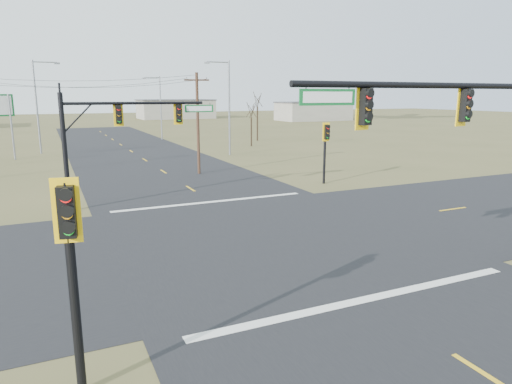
# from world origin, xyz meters

# --- Properties ---
(ground) EXTENTS (320.00, 320.00, 0.00)m
(ground) POSITION_xyz_m (0.00, 0.00, 0.00)
(ground) COLOR brown
(ground) RESTS_ON ground
(road_ew) EXTENTS (160.00, 14.00, 0.02)m
(road_ew) POSITION_xyz_m (0.00, 0.00, 0.01)
(road_ew) COLOR black
(road_ew) RESTS_ON ground
(road_ns) EXTENTS (14.00, 160.00, 0.02)m
(road_ns) POSITION_xyz_m (0.00, 0.00, 0.01)
(road_ns) COLOR black
(road_ns) RESTS_ON ground
(stop_bar_near) EXTENTS (12.00, 0.40, 0.01)m
(stop_bar_near) POSITION_xyz_m (0.00, -7.50, 0.03)
(stop_bar_near) COLOR silver
(stop_bar_near) RESTS_ON road_ns
(stop_bar_far) EXTENTS (12.00, 0.40, 0.01)m
(stop_bar_far) POSITION_xyz_m (0.00, 7.50, 0.03)
(stop_bar_far) COLOR silver
(stop_bar_far) RESTS_ON road_ns
(mast_arm_near) EXTENTS (10.61, 0.50, 7.33)m
(mast_arm_near) POSITION_xyz_m (3.95, -7.50, 5.33)
(mast_arm_near) COLOR black
(mast_arm_near) RESTS_ON ground
(mast_arm_far) EXTENTS (8.83, 0.41, 6.58)m
(mast_arm_far) POSITION_xyz_m (-4.90, 8.85, 4.78)
(mast_arm_far) COLOR black
(mast_arm_far) RESTS_ON ground
(pedestal_signal_ne) EXTENTS (0.60, 0.52, 4.53)m
(pedestal_signal_ne) POSITION_xyz_m (9.61, 9.68, 3.29)
(pedestal_signal_ne) COLOR black
(pedestal_signal_ne) RESTS_ON ground
(pedestal_signal_sw) EXTENTS (0.63, 0.55, 4.86)m
(pedestal_signal_sw) POSITION_xyz_m (-8.63, -8.73, 3.47)
(pedestal_signal_sw) COLOR black
(pedestal_signal_sw) RESTS_ON ground
(utility_pole_near) EXTENTS (2.01, 0.36, 8.22)m
(utility_pole_near) POSITION_xyz_m (2.48, 17.78, 4.32)
(utility_pole_near) COLOR #41291C
(utility_pole_near) RESTS_ON ground
(streetlight_a) EXTENTS (2.81, 0.44, 10.03)m
(streetlight_a) POSITION_xyz_m (9.14, 28.29, 5.63)
(streetlight_a) COLOR gray
(streetlight_a) RESTS_ON ground
(streetlight_b) EXTENTS (2.55, 0.40, 9.11)m
(streetlight_b) POSITION_xyz_m (6.46, 48.78, 5.11)
(streetlight_b) COLOR gray
(streetlight_b) RESTS_ON ground
(streetlight_c) EXTENTS (2.84, 0.33, 10.18)m
(streetlight_c) POSITION_xyz_m (-9.33, 38.18, 5.71)
(streetlight_c) COLOR gray
(streetlight_c) RESTS_ON ground
(bare_tree_c) EXTENTS (2.74, 2.74, 5.88)m
(bare_tree_c) POSITION_xyz_m (15.11, 35.35, 4.61)
(bare_tree_c) COLOR black
(bare_tree_c) RESTS_ON ground
(bare_tree_d) EXTENTS (2.77, 2.77, 7.26)m
(bare_tree_d) POSITION_xyz_m (18.80, 41.47, 5.85)
(bare_tree_d) COLOR black
(bare_tree_d) RESTS_ON ground
(warehouse_mid) EXTENTS (20.00, 12.00, 5.00)m
(warehouse_mid) POSITION_xyz_m (25.00, 110.00, 2.50)
(warehouse_mid) COLOR #9F9A8D
(warehouse_mid) RESTS_ON ground
(warehouse_right) EXTENTS (18.00, 10.00, 4.50)m
(warehouse_right) POSITION_xyz_m (55.00, 85.00, 2.25)
(warehouse_right) COLOR #9F9A8D
(warehouse_right) RESTS_ON ground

